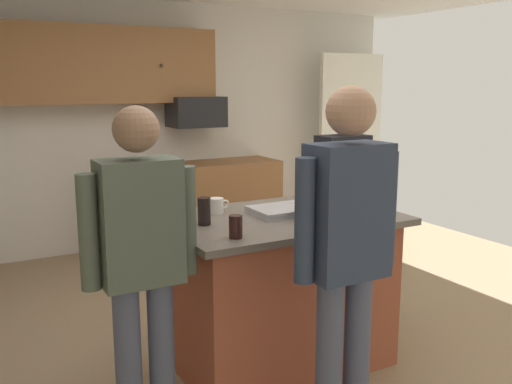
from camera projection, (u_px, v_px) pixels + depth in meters
name	position (u px, v px, depth m)	size (l,w,h in m)	color
floor	(262.00, 344.00, 3.80)	(7.04, 7.04, 0.00)	#937A5B
back_wall	(133.00, 126.00, 5.96)	(6.40, 0.10, 2.60)	silver
french_door_window_panel	(350.00, 137.00, 6.89)	(0.90, 0.06, 2.00)	white
cabinet_run_upper	(97.00, 65.00, 5.48)	(2.40, 0.38, 0.75)	#936038
cabinet_run_lower	(199.00, 204.00, 6.13)	(1.80, 0.63, 0.90)	#936038
microwave_over_range	(196.00, 112.00, 5.96)	(0.56, 0.40, 0.32)	black
kitchen_island	(279.00, 289.00, 3.49)	(1.40, 0.95, 0.96)	#9E4C33
person_elder_center	(347.00, 243.00, 2.62)	(0.57, 0.23, 1.74)	#4C5166
person_guest_left	(342.00, 194.00, 4.23)	(0.57, 0.22, 1.61)	#232D4C
person_host_foreground	(141.00, 253.00, 2.67)	(0.57, 0.22, 1.65)	#4C5166
glass_dark_ale	(204.00, 211.00, 3.16)	(0.07, 0.07, 0.16)	black
glass_pilsner	(343.00, 197.00, 3.61)	(0.07, 0.07, 0.14)	black
tumbler_amber	(302.00, 207.00, 3.24)	(0.07, 0.07, 0.17)	black
mug_ceramic_white	(322.00, 195.00, 3.79)	(0.13, 0.08, 0.09)	white
mug_blue_stoneware	(217.00, 206.00, 3.45)	(0.13, 0.09, 0.10)	white
glass_stout_tall	(358.00, 207.00, 3.36)	(0.07, 0.07, 0.12)	black
glass_short_whisky	(236.00, 227.00, 2.89)	(0.07, 0.07, 0.12)	black
serving_tray	(287.00, 210.00, 3.46)	(0.44, 0.30, 0.04)	#B7B7BC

